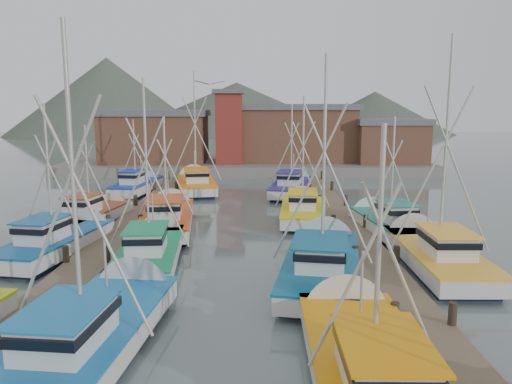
{
  "coord_description": "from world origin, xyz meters",
  "views": [
    {
      "loc": [
        1.25,
        -25.22,
        7.85
      ],
      "look_at": [
        1.19,
        5.23,
        2.6
      ],
      "focal_mm": 35.0,
      "sensor_mm": 36.0,
      "label": 1
    }
  ],
  "objects_px": {
    "boat_12": "(196,183)",
    "boat_1": "(367,364)",
    "boat_8": "(168,217)",
    "lookout_tower": "(229,126)",
    "boat_0": "(94,331)",
    "boat_4": "(151,251)"
  },
  "relations": [
    {
      "from": "boat_0",
      "to": "boat_1",
      "type": "height_order",
      "value": "boat_0"
    },
    {
      "from": "lookout_tower",
      "to": "boat_8",
      "type": "distance_m",
      "value": 26.98
    },
    {
      "from": "lookout_tower",
      "to": "boat_4",
      "type": "xyz_separation_m",
      "value": [
        -2.06,
        -34.03,
        -4.87
      ]
    },
    {
      "from": "boat_1",
      "to": "boat_8",
      "type": "height_order",
      "value": "boat_1"
    },
    {
      "from": "boat_12",
      "to": "boat_1",
      "type": "bearing_deg",
      "value": -85.24
    },
    {
      "from": "boat_12",
      "to": "boat_4",
      "type": "bearing_deg",
      "value": -98.9
    },
    {
      "from": "boat_0",
      "to": "boat_8",
      "type": "relative_size",
      "value": 1.09
    },
    {
      "from": "lookout_tower",
      "to": "boat_8",
      "type": "bearing_deg",
      "value": -95.62
    },
    {
      "from": "boat_0",
      "to": "boat_8",
      "type": "height_order",
      "value": "boat_0"
    },
    {
      "from": "lookout_tower",
      "to": "boat_4",
      "type": "height_order",
      "value": "lookout_tower"
    },
    {
      "from": "lookout_tower",
      "to": "boat_1",
      "type": "xyz_separation_m",
      "value": [
        6.36,
        -45.18,
        -4.87
      ]
    },
    {
      "from": "boat_1",
      "to": "boat_12",
      "type": "bearing_deg",
      "value": 105.46
    },
    {
      "from": "lookout_tower",
      "to": "boat_1",
      "type": "height_order",
      "value": "lookout_tower"
    },
    {
      "from": "boat_4",
      "to": "boat_8",
      "type": "height_order",
      "value": "boat_4"
    },
    {
      "from": "boat_0",
      "to": "boat_12",
      "type": "bearing_deg",
      "value": 97.02
    },
    {
      "from": "lookout_tower",
      "to": "boat_0",
      "type": "relative_size",
      "value": 0.76
    },
    {
      "from": "boat_4",
      "to": "boat_12",
      "type": "height_order",
      "value": "boat_12"
    },
    {
      "from": "lookout_tower",
      "to": "boat_0",
      "type": "xyz_separation_m",
      "value": [
        -2.0,
        -43.17,
        -4.86
      ]
    },
    {
      "from": "boat_0",
      "to": "boat_12",
      "type": "distance_m",
      "value": 31.46
    },
    {
      "from": "boat_4",
      "to": "boat_12",
      "type": "xyz_separation_m",
      "value": [
        -0.49,
        22.31,
        0.01
      ]
    },
    {
      "from": "boat_4",
      "to": "boat_8",
      "type": "relative_size",
      "value": 0.96
    },
    {
      "from": "lookout_tower",
      "to": "boat_4",
      "type": "distance_m",
      "value": 34.44
    }
  ]
}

